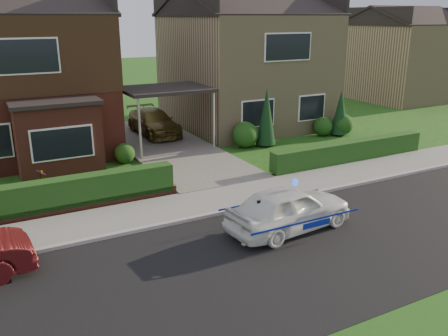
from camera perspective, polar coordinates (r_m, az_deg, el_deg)
ground at (r=12.92m, az=11.53°, el=-9.14°), size 120.00×120.00×0.00m
road at (r=12.92m, az=11.53°, el=-9.14°), size 60.00×6.00×0.02m
kerb at (r=15.13m, az=4.26°, el=-4.43°), size 60.00×0.16×0.12m
sidewalk at (r=15.97m, az=2.25°, el=-3.21°), size 60.00×2.00×0.10m
driveway at (r=21.91m, az=-6.85°, el=2.56°), size 3.80×12.00×0.12m
house_left at (r=22.81m, az=-23.94°, el=11.39°), size 7.50×9.53×7.25m
house_right at (r=26.46m, az=2.47°, el=13.22°), size 7.50×8.06×7.25m
carport_link at (r=21.34m, az=-7.06°, el=9.27°), size 3.80×3.00×2.77m
dwarf_wall at (r=15.23m, az=-19.47°, el=-4.82°), size 7.70×0.25×0.36m
hedge_left at (r=15.44m, az=-19.49°, el=-5.24°), size 7.50×0.55×0.90m
hedge_right at (r=20.26m, az=14.77°, el=0.64°), size 7.50×0.55×0.80m
shrub_left_mid at (r=19.10m, az=-16.25°, el=1.55°), size 1.32×1.32×1.32m
shrub_left_near at (r=19.80m, az=-11.87°, el=1.73°), size 0.84×0.84×0.84m
shrub_right_near at (r=21.72m, az=2.56°, el=4.01°), size 1.20×1.20×1.20m
shrub_right_mid at (r=24.43m, az=11.82°, el=4.92°), size 0.96×0.96×0.96m
shrub_right_far at (r=24.84m, az=14.06°, el=5.11°), size 1.08×1.08×1.08m
conifer_a at (r=21.92m, az=5.12°, el=5.96°), size 0.90×0.90×2.60m
conifer_b at (r=24.59m, az=13.80°, el=6.34°), size 0.90×0.90×2.20m
neighbour_right at (r=37.17m, az=20.45°, el=11.83°), size 6.50×7.00×5.20m
police_car at (r=13.40m, az=7.84°, el=-4.89°), size 3.47×3.90×1.45m
driveway_car at (r=24.03m, az=-8.46°, el=5.49°), size 1.77×4.21×1.21m
potted_plant_c at (r=17.48m, az=-21.07°, el=-1.39°), size 0.53×0.53×0.77m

